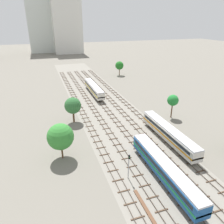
{
  "coord_description": "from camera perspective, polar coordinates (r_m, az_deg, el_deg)",
  "views": [
    {
      "loc": [
        -20.0,
        -7.7,
        28.66
      ],
      "look_at": [
        0.0,
        51.13,
        1.5
      ],
      "focal_mm": 33.89,
      "sensor_mm": 36.0,
      "label": 1
    }
  ],
  "objects": [
    {
      "name": "ground_plane",
      "position": [
        72.65,
        -1.24,
        0.37
      ],
      "size": [
        480.0,
        480.0,
        0.0
      ],
      "primitive_type": "plane",
      "color": "slate"
    },
    {
      "name": "ballast_bed",
      "position": [
        72.65,
        -1.24,
        0.38
      ],
      "size": [
        20.99,
        176.0,
        0.01
      ],
      "primitive_type": "cube",
      "color": "gray",
      "rests_on": "ground"
    },
    {
      "name": "track_far_left",
      "position": [
        71.63,
        -7.97,
        -0.09
      ],
      "size": [
        2.4,
        126.0,
        0.29
      ],
      "color": "#47382D",
      "rests_on": "ground"
    },
    {
      "name": "track_left",
      "position": [
        72.44,
        -4.68,
        0.34
      ],
      "size": [
        2.4,
        126.0,
        0.29
      ],
      "color": "#47382D",
      "rests_on": "ground"
    },
    {
      "name": "track_centre_left",
      "position": [
        73.48,
        -1.47,
        0.76
      ],
      "size": [
        2.4,
        126.0,
        0.29
      ],
      "color": "#47382D",
      "rests_on": "ground"
    },
    {
      "name": "track_centre",
      "position": [
        74.75,
        1.63,
        1.17
      ],
      "size": [
        2.4,
        126.0,
        0.29
      ],
      "color": "#47382D",
      "rests_on": "ground"
    },
    {
      "name": "track_centre_right",
      "position": [
        76.23,
        4.63,
        1.56
      ],
      "size": [
        2.4,
        126.0,
        0.29
      ],
      "color": "#47382D",
      "rests_on": "ground"
    },
    {
      "name": "passenger_coach_centre_left_nearest",
      "position": [
        43.02,
        13.88,
        -14.47
      ],
      "size": [
        2.96,
        22.0,
        3.8
      ],
      "color": "#194C8C",
      "rests_on": "ground"
    },
    {
      "name": "passenger_coach_centre_right_near",
      "position": [
        55.23,
        15.03,
        -5.41
      ],
      "size": [
        2.96,
        22.0,
        3.8
      ],
      "color": "beige",
      "rests_on": "ground"
    },
    {
      "name": "passenger_coach_centre_left_mid",
      "position": [
        88.48,
        -4.9,
        6.41
      ],
      "size": [
        2.96,
        22.0,
        3.8
      ],
      "color": "beige",
      "rests_on": "ground"
    },
    {
      "name": "signal_post_nearest",
      "position": [
        41.53,
        4.54,
        -13.66
      ],
      "size": [
        0.28,
        0.47,
        5.63
      ],
      "color": "gray",
      "rests_on": "ground"
    },
    {
      "name": "lineside_tree_0",
      "position": [
        47.39,
        -13.73,
        -6.49
      ],
      "size": [
        5.83,
        5.83,
        8.35
      ],
      "color": "#4C331E",
      "rests_on": "ground"
    },
    {
      "name": "lineside_tree_1",
      "position": [
        68.11,
        16.1,
        3.02
      ],
      "size": [
        3.47,
        3.47,
        7.56
      ],
      "color": "#4C331E",
      "rests_on": "ground"
    },
    {
      "name": "lineside_tree_3",
      "position": [
        119.7,
        2.02,
        12.41
      ],
      "size": [
        4.55,
        4.55,
        7.73
      ],
      "color": "#4C331E",
      "rests_on": "ground"
    },
    {
      "name": "lineside_tree_4",
      "position": [
        63.61,
        -10.54,
        1.68
      ],
      "size": [
        4.92,
        4.92,
        7.82
      ],
      "color": "#4C331E",
      "rests_on": "ground"
    },
    {
      "name": "skyline_tower_1",
      "position": [
        223.11,
        -18.68,
        22.74
      ],
      "size": [
        24.24,
        21.61,
        59.19
      ],
      "color": "silver",
      "rests_on": "ground"
    },
    {
      "name": "skyline_tower_2",
      "position": [
        210.76,
        -12.14,
        21.93
      ],
      "size": [
        24.96,
        22.13,
        48.41
      ],
      "color": "silver",
      "rests_on": "ground"
    },
    {
      "name": "spare_rail_bundle",
      "position": [
        38.26,
        9.64,
        -25.07
      ],
      "size": [
        0.6,
        10.0,
        0.24
      ],
      "primitive_type": "cube",
      "color": "brown",
      "rests_on": "ground"
    }
  ]
}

